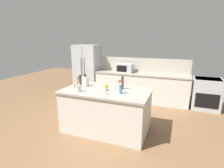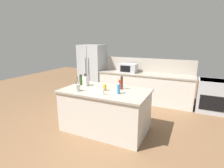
# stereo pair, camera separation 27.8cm
# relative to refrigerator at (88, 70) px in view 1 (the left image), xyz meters

# --- Properties ---
(ground_plane) EXTENTS (14.00, 14.00, 0.00)m
(ground_plane) POSITION_rel_refrigerator_xyz_m (1.70, -2.25, -0.91)
(ground_plane) COLOR brown
(back_counter_run) EXTENTS (3.05, 0.66, 0.94)m
(back_counter_run) POSITION_rel_refrigerator_xyz_m (2.00, -0.05, -0.44)
(back_counter_run) COLOR beige
(back_counter_run) RESTS_ON ground_plane
(wall_backsplash) EXTENTS (3.01, 0.03, 0.46)m
(wall_backsplash) POSITION_rel_refrigerator_xyz_m (2.00, 0.27, 0.26)
(wall_backsplash) COLOR #B2A899
(wall_backsplash) RESTS_ON back_counter_run
(kitchen_island) EXTENTS (1.90, 1.10, 0.94)m
(kitchen_island) POSITION_rel_refrigerator_xyz_m (1.70, -2.25, -0.44)
(kitchen_island) COLOR beige
(kitchen_island) RESTS_ON ground_plane
(refrigerator) EXTENTS (0.87, 0.75, 1.82)m
(refrigerator) POSITION_rel_refrigerator_xyz_m (0.00, 0.00, 0.00)
(refrigerator) COLOR #ADB2B7
(refrigerator) RESTS_ON ground_plane
(range_oven) EXTENTS (0.76, 0.65, 0.92)m
(range_oven) POSITION_rel_refrigerator_xyz_m (3.95, -0.05, -0.44)
(range_oven) COLOR #ADB2B7
(range_oven) RESTS_ON ground_plane
(microwave) EXTENTS (0.54, 0.39, 0.29)m
(microwave) POSITION_rel_refrigerator_xyz_m (1.44, -0.05, 0.17)
(microwave) COLOR #ADB2B7
(microwave) RESTS_ON back_counter_run
(knife_block) EXTENTS (0.15, 0.13, 0.29)m
(knife_block) POSITION_rel_refrigerator_xyz_m (1.12, -2.13, 0.14)
(knife_block) COLOR beige
(knife_block) RESTS_ON kitchen_island
(utensil_crock) EXTENTS (0.12, 0.12, 0.32)m
(utensil_crock) POSITION_rel_refrigerator_xyz_m (1.21, -2.58, 0.11)
(utensil_crock) COLOR beige
(utensil_crock) RESTS_ON kitchen_island
(hot_sauce_bottle) EXTENTS (0.05, 0.05, 0.18)m
(hot_sauce_bottle) POSITION_rel_refrigerator_xyz_m (1.90, -1.92, 0.11)
(hot_sauce_bottle) COLOR red
(hot_sauce_bottle) RESTS_ON kitchen_island
(dish_soap_bottle) EXTENTS (0.07, 0.07, 0.22)m
(dish_soap_bottle) POSITION_rel_refrigerator_xyz_m (2.08, -2.38, 0.13)
(dish_soap_bottle) COLOR #3384BC
(dish_soap_bottle) RESTS_ON kitchen_island
(honey_jar) EXTENTS (0.07, 0.07, 0.14)m
(honey_jar) POSITION_rel_refrigerator_xyz_m (1.72, -2.30, 0.10)
(honey_jar) COLOR gold
(honey_jar) RESTS_ON kitchen_island
(spice_jar_paprika) EXTENTS (0.05, 0.05, 0.10)m
(spice_jar_paprika) POSITION_rel_refrigerator_xyz_m (1.00, -2.37, 0.07)
(spice_jar_paprika) COLOR #B73D1E
(spice_jar_paprika) RESTS_ON kitchen_island
(salt_shaker) EXTENTS (0.05, 0.05, 0.13)m
(salt_shaker) POSITION_rel_refrigerator_xyz_m (1.82, -2.56, 0.09)
(salt_shaker) COLOR silver
(salt_shaker) RESTS_ON kitchen_island
(olive_oil_bottle) EXTENTS (0.07, 0.07, 0.25)m
(olive_oil_bottle) POSITION_rel_refrigerator_xyz_m (0.97, -2.11, 0.15)
(olive_oil_bottle) COLOR #2D4C1E
(olive_oil_bottle) RESTS_ON kitchen_island
(vinegar_bottle) EXTENTS (0.06, 0.06, 0.29)m
(vinegar_bottle) POSITION_rel_refrigerator_xyz_m (2.01, -2.05, 0.17)
(vinegar_bottle) COLOR maroon
(vinegar_bottle) RESTS_ON kitchen_island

